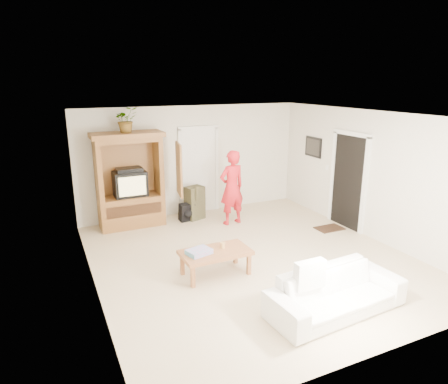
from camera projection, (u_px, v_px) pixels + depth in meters
The scene contains 19 objects.
floor at pixel (251, 258), 7.36m from camera, with size 6.00×6.00×0.00m, color tan.
ceiling at pixel (254, 115), 6.66m from camera, with size 6.00×6.00×0.00m, color white.
wall_back at pixel (192, 160), 9.63m from camera, with size 5.50×5.50×0.00m, color silver.
wall_front at pixel (384, 256), 4.39m from camera, with size 5.50×5.50×0.00m, color silver.
wall_left at pixel (89, 211), 5.89m from camera, with size 6.00×6.00×0.00m, color silver.
wall_right at pixel (371, 175), 8.13m from camera, with size 6.00×6.00×0.00m, color silver.
armoire at pixel (131, 186), 8.80m from camera, with size 1.82×1.14×2.10m.
door_back at pixel (199, 171), 9.74m from camera, with size 0.85×0.05×2.04m, color white.
doorway_right at pixel (348, 182), 8.71m from camera, with size 0.05×0.90×2.04m, color black.
framed_picture at pixel (313, 147), 9.69m from camera, with size 0.03×0.60×0.48m, color black.
doormat at pixel (329, 228), 8.82m from camera, with size 0.60×0.40×0.02m, color #382316.
plant at pixel (126, 120), 8.37m from camera, with size 0.48×0.42×0.53m, color #4C7238.
man at pixel (232, 188), 8.93m from camera, with size 0.62×0.41×1.69m, color red.
sofa at pixel (336, 292), 5.60m from camera, with size 2.02×0.79×0.59m, color white.
coffee_table at pixel (215, 254), 6.65m from camera, with size 1.17×0.65×0.43m.
towel at pixel (199, 252), 6.50m from camera, with size 0.38×0.28×0.08m, color #D84891.
candle at pixel (223, 245), 6.73m from camera, with size 0.08×0.08×0.10m, color tan.
backpack_black at pixel (187, 213), 9.25m from camera, with size 0.34×0.20×0.41m, color black, non-canonical shape.
backpack_olive at pixel (195, 203), 9.36m from camera, with size 0.41×0.30×0.78m, color #47442B, non-canonical shape.
Camera 1 is at (-3.30, -5.91, 3.17)m, focal length 32.00 mm.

